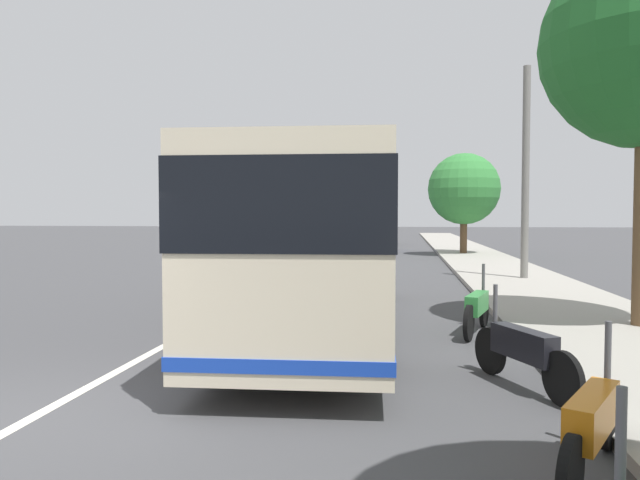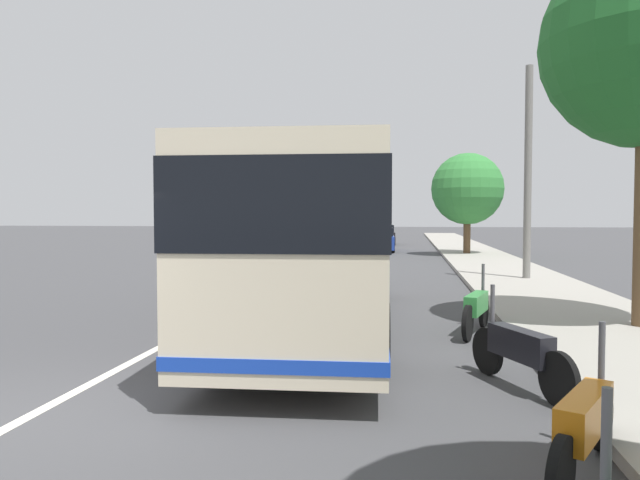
{
  "view_description": "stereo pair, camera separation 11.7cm",
  "coord_description": "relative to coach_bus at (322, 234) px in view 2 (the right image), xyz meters",
  "views": [
    {
      "loc": [
        -5.83,
        -4.03,
        2.23
      ],
      "look_at": [
        7.13,
        -2.17,
        1.68
      ],
      "focal_mm": 32.59,
      "sensor_mm": 36.0,
      "label": 1
    },
    {
      "loc": [
        -5.82,
        -4.15,
        2.23
      ],
      "look_at": [
        7.13,
        -2.17,
        1.68
      ],
      "focal_mm": 32.59,
      "sensor_mm": 36.0,
      "label": 2
    }
  ],
  "objects": [
    {
      "name": "coach_bus",
      "position": [
        0.0,
        0.0,
        0.0
      ],
      "size": [
        11.64,
        3.15,
        3.17
      ],
      "rotation": [
        0.0,
        0.0,
        0.05
      ],
      "color": "beige",
      "rests_on": "ground"
    },
    {
      "name": "sidewalk_curb",
      "position": [
        4.07,
        -5.4,
        -1.79
      ],
      "size": [
        110.0,
        3.6,
        0.14
      ],
      "primitive_type": "cube",
      "color": "#9E998E",
      "rests_on": "ground"
    },
    {
      "name": "car_oncoming",
      "position": [
        33.12,
        0.17,
        -1.15
      ],
      "size": [
        4.45,
        1.99,
        1.51
      ],
      "rotation": [
        0.0,
        0.0,
        0.05
      ],
      "color": "black",
      "rests_on": "ground"
    },
    {
      "name": "motorcycle_angled",
      "position": [
        -0.57,
        -3.03,
        -1.38
      ],
      "size": [
        2.07,
        0.73,
        1.27
      ],
      "rotation": [
        0.0,
        0.0,
        -0.31
      ],
      "color": "black",
      "rests_on": "ground"
    },
    {
      "name": "utility_pole",
      "position": [
        8.41,
        -5.67,
        1.74
      ],
      "size": [
        0.25,
        0.25,
        7.18
      ],
      "primitive_type": "cylinder",
      "color": "slate",
      "rests_on": "ground"
    },
    {
      "name": "ground_plane",
      "position": [
        -5.93,
        2.4,
        -1.86
      ],
      "size": [
        220.0,
        220.0,
        0.0
      ],
      "primitive_type": "plane",
      "color": "#424244"
    },
    {
      "name": "car_ahead_same_lane",
      "position": [
        30.65,
        4.87,
        -1.14
      ],
      "size": [
        4.6,
        1.87,
        1.5
      ],
      "rotation": [
        0.0,
        0.0,
        3.14
      ],
      "color": "silver",
      "rests_on": "ground"
    },
    {
      "name": "lane_divider_line",
      "position": [
        4.07,
        2.4,
        -1.85
      ],
      "size": [
        110.0,
        0.16,
        0.01
      ],
      "primitive_type": "cube",
      "color": "silver",
      "rests_on": "ground"
    },
    {
      "name": "motorcycle_mid_row",
      "position": [
        -6.63,
        -3.24,
        -1.4
      ],
      "size": [
        1.86,
        1.05,
        1.24
      ],
      "rotation": [
        0.0,
        0.0,
        -0.49
      ],
      "color": "black",
      "rests_on": "ground"
    },
    {
      "name": "car_far_distant",
      "position": [
        24.55,
        0.01,
        -1.15
      ],
      "size": [
        4.75,
        1.96,
        1.48
      ],
      "rotation": [
        0.0,
        0.0,
        0.05
      ],
      "color": "navy",
      "rests_on": "ground"
    },
    {
      "name": "roadside_tree_far_block",
      "position": [
        21.34,
        -4.98,
        1.84
      ],
      "size": [
        3.96,
        3.96,
        5.69
      ],
      "color": "brown",
      "rests_on": "ground"
    },
    {
      "name": "motorcycle_nearest_curb",
      "position": [
        -4.08,
        -3.17,
        -1.37
      ],
      "size": [
        1.96,
        0.98,
        1.28
      ],
      "rotation": [
        0.0,
        0.0,
        0.44
      ],
      "color": "black",
      "rests_on": "ground"
    }
  ]
}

